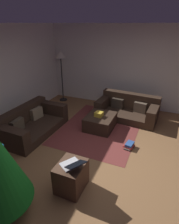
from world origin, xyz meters
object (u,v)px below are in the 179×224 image
ottoman (100,122)px  corner_lamp (61,58)px  couch_right (128,109)px  gift_box (99,114)px  side_table (71,176)px  laptop (73,164)px  book_stack (129,145)px  tv_remote (100,114)px  couch_left (30,123)px

ottoman → corner_lamp: 2.76m
couch_right → gift_box: 1.17m
gift_box → couch_right: bearing=-28.7°
corner_lamp → side_table: bearing=-147.7°
side_table → corner_lamp: size_ratio=0.29×
ottoman → gift_box: 0.25m
laptop → book_stack: 1.77m
couch_right → tv_remote: couch_right is taller
side_table → couch_left: bearing=56.3°
tv_remote → laptop: bearing=176.9°
book_stack → laptop: bearing=158.8°
tv_remote → side_table: side_table is taller
couch_left → ottoman: couch_left is taller
couch_right → tv_remote: size_ratio=11.26×
laptop → book_stack: laptop is taller
couch_right → side_table: bearing=89.0°
couch_right → ottoman: size_ratio=2.16×
couch_right → ottoman: bearing=65.5°
side_table → laptop: bearing=-121.6°
couch_left → laptop: (-1.28, -1.92, 0.31)m
couch_left → gift_box: 1.80m
couch_right → gift_box: bearing=65.2°
tv_remote → side_table: size_ratio=0.31×
ottoman → side_table: size_ratio=1.60×
ottoman → tv_remote: 0.22m
ottoman → tv_remote: tv_remote is taller
couch_left → corner_lamp: (2.29, 0.37, 1.26)m
side_table → corner_lamp: corner_lamp is taller
tv_remote → book_stack: bearing=-137.2°
ottoman → couch_right: bearing=-28.5°
couch_left → book_stack: size_ratio=6.09×
book_stack → gift_box: bearing=60.2°
couch_left → ottoman: bearing=119.6°
laptop → corner_lamp: (3.57, 2.29, 0.95)m
couch_right → corner_lamp: bearing=-5.8°
tv_remote → side_table: bearing=175.6°
couch_left → corner_lamp: 2.64m
side_table → gift_box: bearing=7.8°
ottoman → gift_box: bearing=146.1°
tv_remote → couch_right: bearing=-46.2°
couch_right → book_stack: bearing=108.3°
couch_right → laptop: 3.16m
gift_box → side_table: bearing=-172.2°
laptop → tv_remote: bearing=9.4°
ottoman → corner_lamp: corner_lamp is taller
ottoman → gift_box: (-0.04, 0.03, 0.24)m
couch_left → couch_right: couch_right is taller
laptop → ottoman: bearing=8.2°
laptop → corner_lamp: bearing=32.7°
ottoman → gift_box: gift_box is taller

